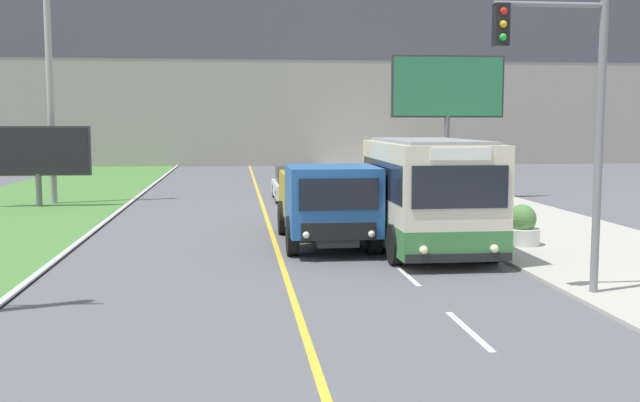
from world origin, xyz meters
name	(u,v)px	position (x,y,z in m)	size (l,w,h in m)	color
apartment_block_background	(247,19)	(0.00, 58.79, 11.84)	(80.00, 8.04, 23.67)	gray
city_bus	(428,196)	(3.96, 15.15, 1.52)	(2.71, 5.71, 3.01)	beige
dump_truck	(328,204)	(1.43, 16.29, 1.20)	(2.45, 6.48, 2.31)	black
car_distant	(294,185)	(1.48, 28.94, 0.69)	(1.80, 4.30, 1.45)	silver
utility_pole_far	(49,64)	(-8.77, 28.54, 5.86)	(1.80, 0.28, 11.62)	#9E9E99
traffic_light_mast	(570,101)	(5.38, 9.95, 3.88)	(2.28, 0.32, 6.11)	slate
billboard_large	(448,91)	(8.32, 28.64, 4.82)	(5.10, 0.24, 6.39)	#59595B
billboard_small	(37,153)	(-9.06, 27.31, 2.23)	(4.21, 0.24, 3.30)	#59595B
planter_round_near	(522,227)	(6.75, 15.66, 0.57)	(0.99, 0.99, 1.13)	silver
planter_round_second	(471,206)	(7.01, 20.93, 0.55)	(0.88, 0.88, 1.07)	silver
planter_round_third	(428,192)	(6.88, 26.20, 0.56)	(0.94, 0.94, 1.10)	silver
planter_round_far	(400,181)	(6.84, 31.47, 0.58)	(0.94, 0.94, 1.14)	silver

